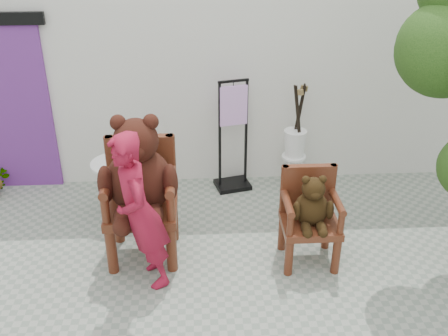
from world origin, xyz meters
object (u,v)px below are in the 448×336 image
chair_small (311,209)px  stool_bucket (295,143)px  cafe_table (118,182)px  display_stand (233,148)px  chair_big (139,180)px  person (140,213)px

chair_small → stool_bucket: size_ratio=0.72×
chair_small → stool_bucket: bearing=85.7°
cafe_table → display_stand: (1.45, 0.57, 0.14)m
chair_big → display_stand: 1.83m
chair_big → chair_small: size_ratio=1.58×
chair_big → chair_small: chair_big is taller
chair_big → person: person is taller
chair_big → display_stand: (1.08, 1.44, -0.35)m
person → display_stand: (1.04, 1.91, -0.25)m
stool_bucket → chair_big: bearing=-142.9°
person → stool_bucket: (1.85, 1.90, -0.19)m
person → chair_small: bearing=82.2°
chair_big → display_stand: bearing=53.2°
display_stand → stool_bucket: size_ratio=1.04×
chair_small → person: size_ratio=0.63×
chair_small → person: (-1.73, -0.29, 0.21)m
cafe_table → display_stand: display_stand is taller
cafe_table → stool_bucket: 2.34m
person → stool_bucket: size_ratio=1.15×
chair_small → stool_bucket: 1.61m
person → stool_bucket: bearing=118.3°
chair_small → display_stand: bearing=113.3°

